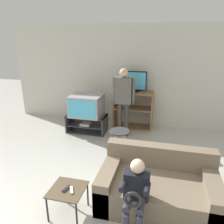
{
  "coord_description": "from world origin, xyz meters",
  "views": [
    {
      "loc": [
        1.02,
        -1.7,
        2.25
      ],
      "look_at": [
        0.06,
        2.17,
        0.9
      ],
      "focal_mm": 35.0,
      "sensor_mm": 36.0,
      "label": 1
    }
  ],
  "objects_px": {
    "television_main": "(87,105)",
    "folding_stool": "(119,136)",
    "tv_stand": "(87,123)",
    "media_shelf": "(133,109)",
    "snack_table": "(68,192)",
    "remote_control_black": "(66,189)",
    "remote_control_white": "(71,190)",
    "person_seated_child": "(136,192)",
    "couch": "(158,187)",
    "person_standing_adult": "(123,96)",
    "television_flat": "(135,82)"
  },
  "relations": [
    {
      "from": "tv_stand",
      "to": "person_standing_adult",
      "type": "distance_m",
      "value": 1.21
    },
    {
      "from": "media_shelf",
      "to": "remote_control_black",
      "type": "xyz_separation_m",
      "value": [
        -0.38,
        -3.21,
        -0.09
      ]
    },
    {
      "from": "tv_stand",
      "to": "remote_control_black",
      "type": "bearing_deg",
      "value": -75.22
    },
    {
      "from": "television_main",
      "to": "remote_control_black",
      "type": "relative_size",
      "value": 5.2
    },
    {
      "from": "folding_stool",
      "to": "remote_control_white",
      "type": "distance_m",
      "value": 1.55
    },
    {
      "from": "media_shelf",
      "to": "remote_control_white",
      "type": "height_order",
      "value": "media_shelf"
    },
    {
      "from": "folding_stool",
      "to": "snack_table",
      "type": "height_order",
      "value": "folding_stool"
    },
    {
      "from": "remote_control_black",
      "to": "couch",
      "type": "bearing_deg",
      "value": 40.64
    },
    {
      "from": "television_main",
      "to": "folding_stool",
      "type": "xyz_separation_m",
      "value": [
        1.07,
        -1.14,
        -0.18
      ]
    },
    {
      "from": "remote_control_black",
      "to": "snack_table",
      "type": "bearing_deg",
      "value": 62.97
    },
    {
      "from": "snack_table",
      "to": "couch",
      "type": "height_order",
      "value": "couch"
    },
    {
      "from": "television_flat",
      "to": "folding_stool",
      "type": "distance_m",
      "value": 1.87
    },
    {
      "from": "tv_stand",
      "to": "person_seated_child",
      "type": "bearing_deg",
      "value": -59.09
    },
    {
      "from": "couch",
      "to": "person_standing_adult",
      "type": "height_order",
      "value": "person_standing_adult"
    },
    {
      "from": "tv_stand",
      "to": "folding_stool",
      "type": "bearing_deg",
      "value": -46.78
    },
    {
      "from": "remote_control_black",
      "to": "person_seated_child",
      "type": "relative_size",
      "value": 0.16
    },
    {
      "from": "folding_stool",
      "to": "couch",
      "type": "height_order",
      "value": "couch"
    },
    {
      "from": "tv_stand",
      "to": "media_shelf",
      "type": "distance_m",
      "value": 1.25
    },
    {
      "from": "media_shelf",
      "to": "folding_stool",
      "type": "bearing_deg",
      "value": -90.07
    },
    {
      "from": "tv_stand",
      "to": "television_main",
      "type": "distance_m",
      "value": 0.48
    },
    {
      "from": "remote_control_black",
      "to": "couch",
      "type": "distance_m",
      "value": 1.27
    },
    {
      "from": "snack_table",
      "to": "remote_control_black",
      "type": "distance_m",
      "value": 0.06
    },
    {
      "from": "remote_control_black",
      "to": "remote_control_white",
      "type": "height_order",
      "value": "same"
    },
    {
      "from": "tv_stand",
      "to": "remote_control_white",
      "type": "distance_m",
      "value": 2.79
    },
    {
      "from": "tv_stand",
      "to": "television_flat",
      "type": "height_order",
      "value": "television_flat"
    },
    {
      "from": "television_main",
      "to": "snack_table",
      "type": "relative_size",
      "value": 1.67
    },
    {
      "from": "media_shelf",
      "to": "person_seated_child",
      "type": "bearing_deg",
      "value": -80.84
    },
    {
      "from": "folding_stool",
      "to": "media_shelf",
      "type": "bearing_deg",
      "value": 89.93
    },
    {
      "from": "tv_stand",
      "to": "media_shelf",
      "type": "relative_size",
      "value": 0.97
    },
    {
      "from": "television_flat",
      "to": "remote_control_white",
      "type": "distance_m",
      "value": 3.37
    },
    {
      "from": "remote_control_black",
      "to": "remote_control_white",
      "type": "distance_m",
      "value": 0.08
    },
    {
      "from": "snack_table",
      "to": "folding_stool",
      "type": "bearing_deg",
      "value": 76.15
    },
    {
      "from": "remote_control_black",
      "to": "media_shelf",
      "type": "bearing_deg",
      "value": 99.7
    },
    {
      "from": "snack_table",
      "to": "remote_control_black",
      "type": "relative_size",
      "value": 3.11
    },
    {
      "from": "tv_stand",
      "to": "person_seated_child",
      "type": "height_order",
      "value": "person_seated_child"
    },
    {
      "from": "remote_control_white",
      "to": "couch",
      "type": "bearing_deg",
      "value": -2.52
    },
    {
      "from": "television_main",
      "to": "folding_stool",
      "type": "height_order",
      "value": "television_main"
    },
    {
      "from": "television_main",
      "to": "person_standing_adult",
      "type": "relative_size",
      "value": 0.46
    },
    {
      "from": "person_standing_adult",
      "to": "person_seated_child",
      "type": "xyz_separation_m",
      "value": [
        0.68,
        -2.65,
        -0.44
      ]
    },
    {
      "from": "media_shelf",
      "to": "person_standing_adult",
      "type": "relative_size",
      "value": 0.61
    },
    {
      "from": "television_main",
      "to": "person_seated_child",
      "type": "relative_size",
      "value": 0.81
    },
    {
      "from": "tv_stand",
      "to": "person_seated_child",
      "type": "relative_size",
      "value": 1.05
    },
    {
      "from": "media_shelf",
      "to": "television_flat",
      "type": "height_order",
      "value": "television_flat"
    },
    {
      "from": "remote_control_black",
      "to": "tv_stand",
      "type": "bearing_deg",
      "value": 121.23
    },
    {
      "from": "television_main",
      "to": "media_shelf",
      "type": "bearing_deg",
      "value": 27.74
    },
    {
      "from": "folding_stool",
      "to": "person_standing_adult",
      "type": "bearing_deg",
      "value": 97.72
    },
    {
      "from": "snack_table",
      "to": "remote_control_white",
      "type": "height_order",
      "value": "remote_control_white"
    },
    {
      "from": "television_main",
      "to": "snack_table",
      "type": "bearing_deg",
      "value": -75.14
    },
    {
      "from": "tv_stand",
      "to": "remote_control_white",
      "type": "bearing_deg",
      "value": -73.76
    },
    {
      "from": "television_main",
      "to": "television_flat",
      "type": "height_order",
      "value": "television_flat"
    }
  ]
}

